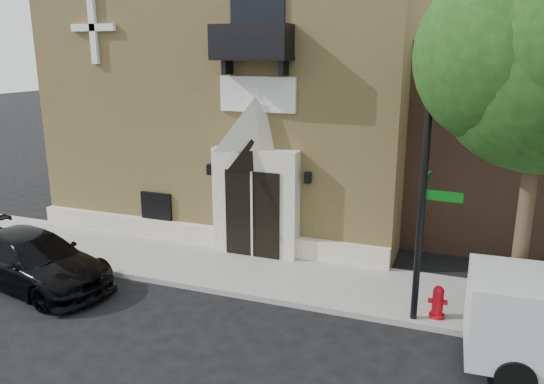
# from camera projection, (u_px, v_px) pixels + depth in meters

# --- Properties ---
(ground) EXTENTS (120.00, 120.00, 0.00)m
(ground) POSITION_uv_depth(u_px,v_px,m) (252.00, 301.00, 13.36)
(ground) COLOR black
(ground) RESTS_ON ground
(sidewalk) EXTENTS (42.00, 3.00, 0.15)m
(sidewalk) POSITION_uv_depth(u_px,v_px,m) (307.00, 281.00, 14.36)
(sidewalk) COLOR gray
(sidewalk) RESTS_ON ground
(church) EXTENTS (12.20, 11.01, 9.30)m
(church) POSITION_uv_depth(u_px,v_px,m) (259.00, 90.00, 20.37)
(church) COLOR tan
(church) RESTS_ON ground
(black_sedan) EXTENTS (5.24, 2.94, 1.43)m
(black_sedan) POSITION_uv_depth(u_px,v_px,m) (33.00, 260.00, 14.09)
(black_sedan) COLOR black
(black_sedan) RESTS_ON ground
(street_sign) EXTENTS (0.91, 0.93, 5.74)m
(street_sign) POSITION_uv_depth(u_px,v_px,m) (423.00, 197.00, 11.46)
(street_sign) COLOR black
(street_sign) RESTS_ON sidewalk
(fire_hydrant) EXTENTS (0.44, 0.35, 0.77)m
(fire_hydrant) POSITION_uv_depth(u_px,v_px,m) (438.00, 302.00, 12.15)
(fire_hydrant) COLOR #BC0815
(fire_hydrant) RESTS_ON sidewalk
(planter) EXTENTS (0.76, 0.71, 0.70)m
(planter) POSITION_uv_depth(u_px,v_px,m) (281.00, 246.00, 15.72)
(planter) COLOR #506D33
(planter) RESTS_ON sidewalk
(pedestrian_near) EXTENTS (0.73, 0.66, 1.68)m
(pedestrian_near) POSITION_uv_depth(u_px,v_px,m) (540.00, 293.00, 11.54)
(pedestrian_near) COLOR black
(pedestrian_near) RESTS_ON sidewalk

